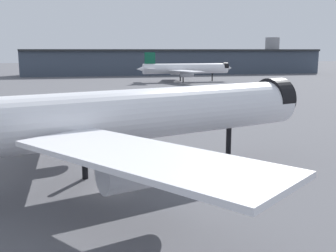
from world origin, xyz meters
name	(u,v)px	position (x,y,z in m)	size (l,w,h in m)	color
ground	(107,193)	(0.00, 0.00, 0.00)	(900.00, 900.00, 0.00)	#56565B
airliner_near_gate	(112,118)	(0.88, 3.19, 7.40)	(56.27, 50.09, 16.80)	white
airliner_far_taxiway	(185,69)	(43.42, 145.10, 6.04)	(46.92, 42.80, 13.71)	white
terminal_building	(178,61)	(53.82, 206.86, 7.74)	(182.72, 32.56, 22.74)	#3D4756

